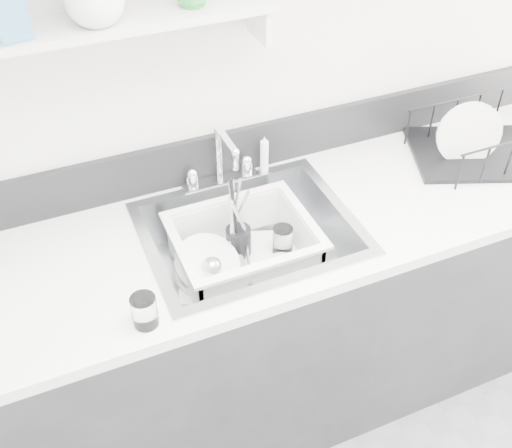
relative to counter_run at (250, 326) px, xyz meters
name	(u,v)px	position (x,y,z in m)	size (l,w,h in m)	color
room_shell	(490,163)	(0.00, -0.80, 1.22)	(3.50, 3.00, 2.60)	silver
counter_run	(250,326)	(0.00, 0.00, 0.00)	(3.20, 0.62, 0.92)	black
backsplash	(215,156)	(0.00, 0.30, 0.54)	(3.20, 0.02, 0.16)	black
sink	(250,250)	(0.00, 0.00, 0.37)	(0.64, 0.52, 0.20)	silver
faucet	(220,169)	(0.00, 0.25, 0.52)	(0.26, 0.18, 0.23)	silver
side_sprayer	(264,154)	(0.16, 0.25, 0.53)	(0.03, 0.03, 0.14)	white
wall_shelf	(82,31)	(-0.35, 0.23, 1.05)	(1.00, 0.16, 0.12)	silver
wash_tub	(244,249)	(-0.02, 0.01, 0.38)	(0.43, 0.35, 0.17)	white
plate_stack	(210,268)	(-0.13, 0.01, 0.33)	(0.25, 0.24, 0.10)	white
utensil_cup	(238,239)	(-0.01, 0.07, 0.37)	(0.08, 0.08, 0.27)	black
ladle	(233,270)	(-0.07, -0.04, 0.34)	(0.26, 0.09, 0.07)	silver
tumbler_in_tub	(283,240)	(0.12, 0.02, 0.35)	(0.07, 0.07, 0.09)	white
tumbler_counter	(145,311)	(-0.38, -0.23, 0.51)	(0.07, 0.07, 0.09)	white
dish_rack	(481,136)	(0.89, 0.05, 0.54)	(0.45, 0.34, 0.16)	black
bowl_small	(282,266)	(0.08, -0.06, 0.32)	(0.10, 0.10, 0.03)	white
soap_bottle_b	(5,1)	(-0.51, 0.21, 1.16)	(0.08, 0.08, 0.17)	teal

